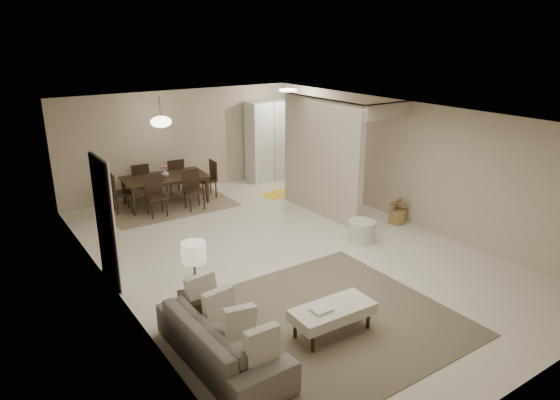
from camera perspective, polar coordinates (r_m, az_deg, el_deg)
floor at (r=9.15m, az=0.59°, el=-5.87°), size 9.00×9.00×0.00m
ceiling at (r=8.43m, az=0.65°, el=9.79°), size 9.00×9.00×0.00m
back_wall at (r=12.55m, az=-11.26°, el=6.58°), size 6.00×0.00×6.00m
left_wall at (r=7.50m, az=-18.58°, el=-2.22°), size 0.00×9.00×9.00m
right_wall at (r=10.65m, az=14.04°, el=4.24°), size 0.00×9.00×9.00m
partition at (r=10.72m, az=4.73°, el=4.83°), size 0.15×2.50×2.50m
doorway at (r=8.13m, az=-19.41°, el=-2.43°), size 0.04×0.90×2.04m
pantry_cabinet at (r=13.37m, az=-1.27°, el=6.78°), size 1.20×0.55×2.10m
flush_light at (r=12.34m, az=0.94°, el=12.42°), size 0.44×0.44×0.05m
living_rug at (r=7.19m, az=5.63°, el=-13.28°), size 3.20×3.20×0.01m
sofa at (r=6.25m, az=-6.65°, el=-15.52°), size 2.09×0.87×0.60m
ottoman_bench at (r=6.72m, az=6.04°, el=-12.61°), size 1.14×0.55×0.40m
side_table at (r=6.90m, az=-9.43°, el=-12.55°), size 0.57×0.57×0.50m
table_lamp at (r=6.52m, az=-9.81°, el=-6.43°), size 0.32×0.32×0.76m
round_pouf at (r=9.63m, az=9.31°, el=-3.54°), size 0.52×0.52×0.40m
wicker_basket at (r=10.70m, az=13.24°, el=-1.81°), size 0.39×0.39×0.30m
dining_rug at (r=11.88m, az=-12.75°, el=-0.44°), size 2.80×2.10×0.01m
dining_table at (r=11.78m, az=-12.87°, el=1.06°), size 1.95×1.17×0.66m
dining_chairs at (r=11.75m, az=-12.91°, el=1.60°), size 2.43×1.82×0.90m
vase at (r=11.67m, az=-13.01°, el=3.01°), size 0.22×0.22×0.17m
yellow_mat at (r=12.35m, az=0.09°, el=0.77°), size 0.96×0.64×0.01m
pendant_light at (r=11.42m, az=-13.44°, el=8.68°), size 0.46×0.46×0.71m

